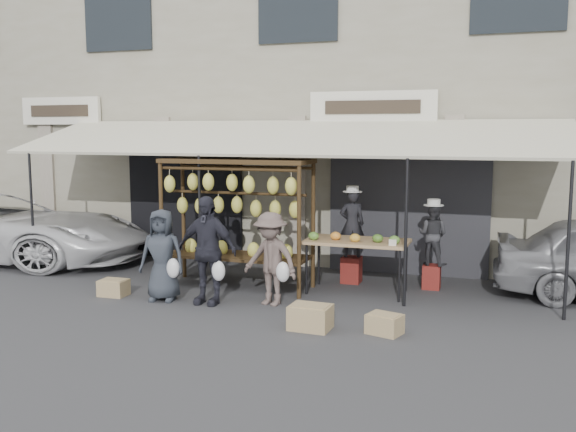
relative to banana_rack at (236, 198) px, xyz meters
name	(u,v)px	position (x,y,z in m)	size (l,w,h in m)	color
ground_plane	(227,311)	(0.44, -1.42, -1.56)	(90.00, 90.00, 0.00)	#2D2D30
shophouse	(336,91)	(0.44, 5.08, 2.09)	(24.00, 6.15, 7.30)	#9B9684
awning	(277,139)	(0.45, 0.86, 1.01)	(10.00, 2.35, 2.92)	beige
banana_rack	(236,198)	(0.00, 0.00, 0.00)	(2.60, 0.90, 2.24)	#312211
produce_table	(357,242)	(2.06, 0.29, -0.69)	(1.70, 0.90, 1.04)	tan
vendor_left	(352,224)	(1.81, 1.00, -0.49)	(0.44, 0.29, 1.20)	black
vendor_right	(433,234)	(3.22, 1.01, -0.61)	(0.52, 0.40, 1.07)	#36363B
customer_left	(162,255)	(-0.80, -1.15, -0.82)	(0.72, 0.47, 1.48)	#2D323B
customer_mid	(207,250)	(-0.03, -1.10, -0.71)	(1.00, 0.42, 1.71)	#262630
customer_right	(271,259)	(0.94, -0.85, -0.83)	(0.95, 0.54, 1.46)	brown
stool_left	(351,270)	(1.81, 1.00, -1.33)	(0.33, 0.33, 0.47)	maroon
stool_right	(432,277)	(3.22, 1.01, -1.35)	(0.30, 0.30, 0.42)	maroon
crate_near_a	(310,317)	(1.89, -1.85, -1.39)	(0.56, 0.42, 0.33)	tan
crate_near_b	(385,324)	(2.90, -1.73, -1.43)	(0.44, 0.34, 0.26)	tan
crate_far	(114,288)	(-1.71, -1.17, -1.43)	(0.44, 0.34, 0.27)	tan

